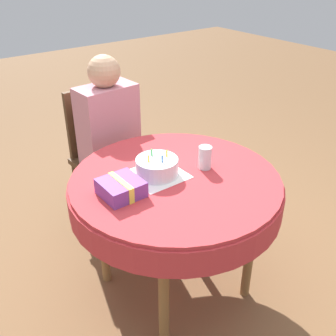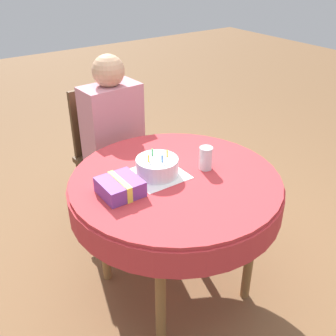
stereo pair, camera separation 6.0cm
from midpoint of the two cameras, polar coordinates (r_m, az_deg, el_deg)
name	(u,v)px [view 1 (the left image)]	position (r m, az deg, el deg)	size (l,w,h in m)	color
ground_plane	(174,286)	(2.39, 0.16, -16.72)	(12.00, 12.00, 0.00)	brown
dining_table	(175,192)	(1.97, 0.18, -3.57)	(1.06, 1.06, 0.74)	#BC3338
chair	(105,152)	(2.69, -9.81, 2.31)	(0.45, 0.45, 0.94)	#4C331E
person	(110,129)	(2.54, -9.04, 5.55)	(0.38, 0.32, 1.18)	tan
napkin	(157,175)	(1.95, -2.48, -0.98)	(0.26, 0.26, 0.00)	white
birthday_cake	(157,167)	(1.93, -2.50, 0.16)	(0.21, 0.21, 0.12)	white
drinking_glass	(205,157)	(1.99, 4.52, 1.53)	(0.07, 0.07, 0.12)	silver
gift_box	(121,188)	(1.79, -7.79, -2.87)	(0.18, 0.18, 0.08)	#753D99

